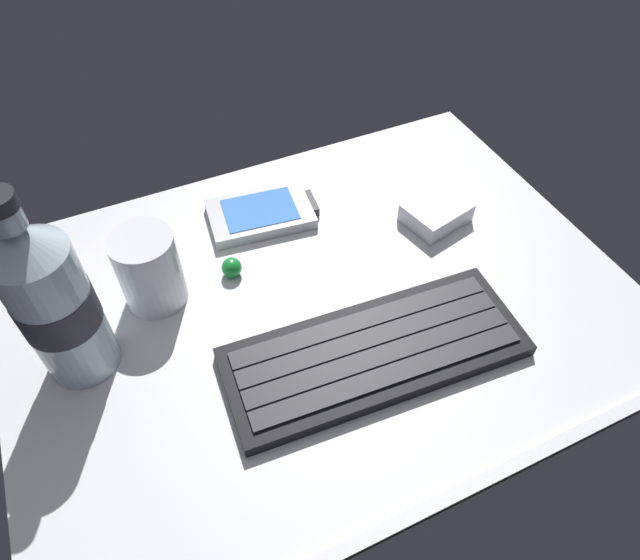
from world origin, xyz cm
name	(u,v)px	position (x,y,z in cm)	size (l,w,h in cm)	color
ground_plane	(321,306)	(0.00, -0.23, -0.99)	(64.00, 48.00, 2.80)	silver
keyboard	(375,351)	(1.76, -8.72, 0.81)	(29.65, 12.86, 1.70)	black
handheld_device	(262,214)	(-1.10, 14.17, 0.73)	(13.39, 8.98, 1.50)	#B7BABF
juice_cup	(150,272)	(-15.40, 7.46, 3.91)	(6.40, 6.40, 8.50)	silver
water_bottle	(54,302)	(-23.70, 2.49, 9.01)	(6.73, 6.73, 20.80)	silver
charger_block	(436,213)	(17.44, 5.17, 1.20)	(7.00, 5.60, 2.40)	silver
trackball_mouse	(232,267)	(-7.23, 7.13, 1.10)	(2.20, 2.20, 2.20)	#198C33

